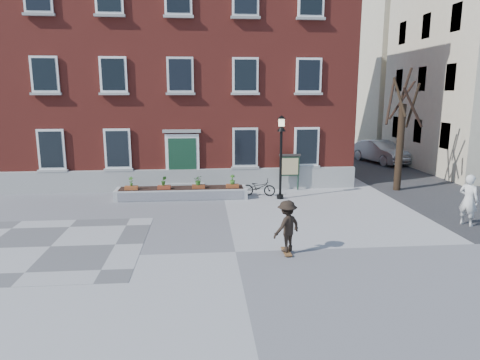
{
  "coord_description": "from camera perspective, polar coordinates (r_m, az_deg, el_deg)",
  "views": [
    {
      "loc": [
        -0.99,
        -12.75,
        4.94
      ],
      "look_at": [
        0.5,
        4.0,
        1.5
      ],
      "focal_mm": 32.0,
      "sensor_mm": 36.0,
      "label": 1
    }
  ],
  "objects": [
    {
      "name": "parked_car",
      "position": [
        32.26,
        18.18,
        3.61
      ],
      "size": [
        2.95,
        5.14,
        1.6
      ],
      "primitive_type": "imported",
      "rotation": [
        0.0,
        0.0,
        0.27
      ],
      "color": "#ACAEB0",
      "rests_on": "ground"
    },
    {
      "name": "planter_assembly",
      "position": [
        20.48,
        -7.74,
        -1.62
      ],
      "size": [
        6.2,
        1.12,
        1.15
      ],
      "color": "beige",
      "rests_on": "ground"
    },
    {
      "name": "bicycle",
      "position": [
        20.82,
        2.5,
        -0.98
      ],
      "size": [
        1.69,
        0.86,
        0.85
      ],
      "primitive_type": "imported",
      "rotation": [
        0.0,
        0.0,
        1.38
      ],
      "color": "black",
      "rests_on": "ground"
    },
    {
      "name": "bystander",
      "position": [
        18.22,
        28.17,
        -2.38
      ],
      "size": [
        0.77,
        0.86,
        1.96
      ],
      "primitive_type": "imported",
      "rotation": [
        0.0,
        0.0,
        2.12
      ],
      "color": "silver",
      "rests_on": "ground"
    },
    {
      "name": "notice_board",
      "position": [
        22.03,
        6.65,
        1.87
      ],
      "size": [
        1.1,
        0.16,
        1.87
      ],
      "color": "#193226",
      "rests_on": "ground"
    },
    {
      "name": "brick_building",
      "position": [
        26.78,
        -7.47,
        14.38
      ],
      "size": [
        18.4,
        10.85,
        12.6
      ],
      "color": "maroon",
      "rests_on": "ground"
    },
    {
      "name": "skateboarder",
      "position": [
        13.39,
        6.28,
        -6.14
      ],
      "size": [
        1.21,
        1.11,
        1.71
      ],
      "color": "brown",
      "rests_on": "ground"
    },
    {
      "name": "side_street",
      "position": [
        37.72,
        25.92,
        13.6
      ],
      "size": [
        15.2,
        36.0,
        14.5
      ],
      "color": "#353537",
      "rests_on": "ground"
    },
    {
      "name": "lamp_post",
      "position": [
        19.96,
        5.5,
        4.6
      ],
      "size": [
        0.4,
        0.4,
        3.93
      ],
      "color": "black",
      "rests_on": "ground"
    },
    {
      "name": "bare_tree",
      "position": [
        23.14,
        20.64,
        5.49
      ],
      "size": [
        1.83,
        1.83,
        6.16
      ],
      "color": "black",
      "rests_on": "ground"
    },
    {
      "name": "checker_patch",
      "position": [
        15.44,
        -23.96,
        -8.11
      ],
      "size": [
        6.0,
        6.0,
        0.01
      ],
      "primitive_type": "cube",
      "color": "#555557",
      "rests_on": "ground"
    },
    {
      "name": "ground",
      "position": [
        13.71,
        -0.61,
        -9.56
      ],
      "size": [
        100.0,
        100.0,
        0.0
      ],
      "primitive_type": "plane",
      "color": "#979799",
      "rests_on": "ground"
    }
  ]
}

